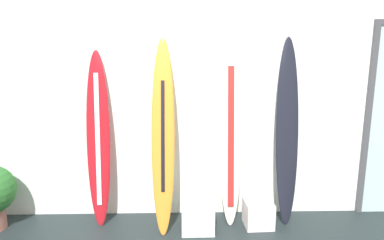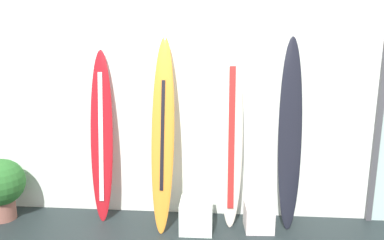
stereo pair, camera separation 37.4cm
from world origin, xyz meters
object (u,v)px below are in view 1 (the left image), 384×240
at_px(surfboard_crimson, 98,141).
at_px(surfboard_charcoal, 287,134).
at_px(display_block_center, 198,215).
at_px(surfboard_ivory, 231,137).
at_px(surfboard_sunset, 163,137).
at_px(display_block_left, 258,214).

xyz_separation_m(surfboard_crimson, surfboard_charcoal, (2.05, -0.02, 0.07)).
bearing_deg(display_block_center, surfboard_ivory, 28.42).
height_order(surfboard_charcoal, display_block_center, surfboard_charcoal).
bearing_deg(display_block_center, surfboard_sunset, 165.54).
bearing_deg(surfboard_ivory, surfboard_sunset, -171.94).
xyz_separation_m(surfboard_charcoal, display_block_left, (-0.31, -0.13, -0.87)).
bearing_deg(surfboard_charcoal, surfboard_ivory, -179.32).
bearing_deg(surfboard_ivory, surfboard_crimson, 179.03).
height_order(surfboard_sunset, display_block_left, surfboard_sunset).
distance_m(surfboard_sunset, surfboard_charcoal, 1.35).
relative_size(surfboard_charcoal, display_block_left, 6.55).
bearing_deg(display_block_left, surfboard_crimson, 175.03).
bearing_deg(display_block_left, surfboard_ivory, 157.60).
bearing_deg(surfboard_charcoal, surfboard_crimson, 179.53).
height_order(surfboard_ivory, surfboard_charcoal, surfboard_charcoal).
height_order(surfboard_crimson, display_block_left, surfboard_crimson).
bearing_deg(surfboard_sunset, surfboard_ivory, 8.06).
height_order(surfboard_charcoal, display_block_left, surfboard_charcoal).
relative_size(surfboard_sunset, surfboard_charcoal, 1.00).
bearing_deg(surfboard_ivory, display_block_left, -22.40).
height_order(surfboard_crimson, surfboard_ivory, surfboard_ivory).
bearing_deg(surfboard_ivory, display_block_center, -151.58).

